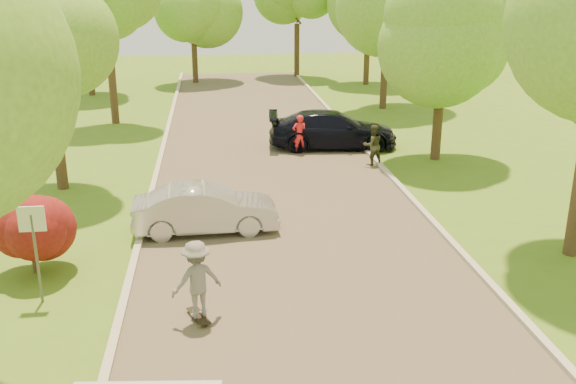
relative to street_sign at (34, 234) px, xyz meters
name	(u,v)px	position (x,y,z in m)	size (l,w,h in m)	color
road	(288,223)	(5.80, 4.00, -1.56)	(8.00, 60.00, 0.01)	#4C4438
curb_left	(143,227)	(1.75, 4.00, -1.50)	(0.18, 60.00, 0.12)	#B2AD9E
curb_right	(426,215)	(9.85, 4.00, -1.50)	(0.18, 60.00, 0.12)	#B2AD9E
street_sign	(34,234)	(0.00, 0.00, 0.00)	(0.55, 0.06, 2.17)	#59595E
red_shrub	(30,229)	(-0.50, 1.50, -0.47)	(1.70, 1.70, 1.95)	#382619
tree_l_midb	(53,47)	(-1.01, 8.00, 3.02)	(4.30, 4.20, 6.62)	#382619
tree_l_far	(110,4)	(-0.59, 18.00, 3.90)	(4.92, 4.80, 7.79)	#382619
tree_r_midb	(450,28)	(12.40, 10.00, 3.32)	(4.51, 4.40, 7.01)	#382619
tree_bg_a	(87,1)	(-2.98, 26.00, 3.75)	(5.12, 5.00, 7.72)	#382619
tree_bg_c	(196,4)	(3.01, 30.00, 3.46)	(4.92, 4.80, 7.33)	#382619
silver_sedan	(206,209)	(3.50, 3.63, -0.92)	(1.37, 3.92, 1.29)	#AFAEB3
dark_sedan	(333,130)	(8.61, 12.20, -0.81)	(2.10, 5.17, 1.50)	black
longboard	(199,316)	(3.34, -1.19, -1.47)	(0.52, 0.86, 0.10)	black
skateboarder	(197,279)	(3.34, -1.19, -0.65)	(1.05, 0.60, 1.62)	slate
person_striped	(299,134)	(7.15, 11.43, -0.79)	(0.56, 0.37, 1.55)	red
person_olive	(373,145)	(9.60, 9.48, -0.80)	(0.74, 0.58, 1.53)	#353721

